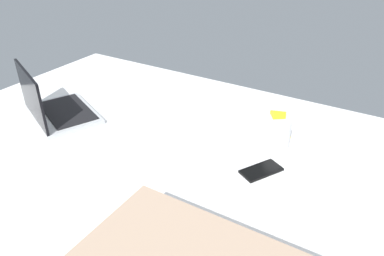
% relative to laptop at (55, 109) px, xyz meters
% --- Properties ---
extents(bed_mattress, '(1.80, 1.40, 0.18)m').
position_rel_laptop_xyz_m(bed_mattress, '(-0.43, -0.01, -0.13)').
color(bed_mattress, white).
rests_on(bed_mattress, ground).
extents(laptop, '(0.39, 0.34, 0.23)m').
position_rel_laptop_xyz_m(laptop, '(0.00, 0.00, 0.00)').
color(laptop, '#B7BABC').
rests_on(laptop, bed_mattress).
extents(snack_cup, '(0.09, 0.10, 0.14)m').
position_rel_laptop_xyz_m(snack_cup, '(-0.86, -0.28, 0.02)').
color(snack_cup, silver).
rests_on(snack_cup, bed_mattress).
extents(cell_phone, '(0.13, 0.16, 0.01)m').
position_rel_laptop_xyz_m(cell_phone, '(-0.88, -0.09, -0.04)').
color(cell_phone, black).
rests_on(cell_phone, bed_mattress).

